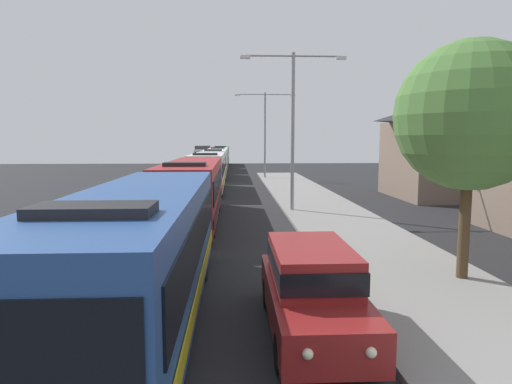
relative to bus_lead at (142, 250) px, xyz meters
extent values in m
cube|color=#284C8C|center=(0.00, 0.02, 0.01)|extent=(2.50, 11.08, 2.70)
cube|color=black|center=(1.27, 0.02, 0.36)|extent=(0.04, 10.19, 1.00)
cube|color=black|center=(-1.27, 0.02, 0.36)|extent=(0.04, 10.19, 1.00)
cube|color=black|center=(0.00, -5.54, 0.31)|extent=(2.30, 0.04, 1.20)
cube|color=gold|center=(1.28, 0.02, -0.79)|extent=(0.03, 10.52, 0.36)
cube|color=black|center=(0.00, -3.30, 1.44)|extent=(1.75, 0.90, 0.16)
cylinder|color=black|center=(1.10, -3.41, -1.19)|extent=(0.28, 1.00, 1.00)
cylinder|color=black|center=(1.10, 3.07, -1.19)|extent=(0.28, 1.00, 1.00)
cylinder|color=black|center=(-1.10, 3.07, -1.19)|extent=(0.28, 1.00, 1.00)
cube|color=maroon|center=(0.00, 12.63, 0.01)|extent=(2.50, 12.21, 2.70)
cube|color=black|center=(1.27, 12.63, 0.36)|extent=(0.04, 11.24, 1.00)
cube|color=black|center=(-1.27, 12.63, 0.36)|extent=(0.04, 11.24, 1.00)
cube|color=black|center=(0.00, 6.50, 0.31)|extent=(2.30, 0.04, 1.20)
cube|color=black|center=(1.28, 12.63, -0.79)|extent=(0.03, 11.60, 0.36)
cube|color=black|center=(0.00, 8.96, 1.44)|extent=(1.75, 0.90, 0.16)
cylinder|color=black|center=(1.10, 8.84, -1.19)|extent=(0.28, 1.00, 1.00)
cylinder|color=black|center=(-1.10, 8.84, -1.19)|extent=(0.28, 1.00, 1.00)
cylinder|color=black|center=(1.10, 15.98, -1.19)|extent=(0.28, 1.00, 1.00)
cylinder|color=black|center=(-1.10, 15.98, -1.19)|extent=(0.28, 1.00, 1.00)
cube|color=silver|center=(0.00, 25.78, 0.01)|extent=(2.50, 10.70, 2.70)
cube|color=black|center=(1.27, 25.78, 0.36)|extent=(0.04, 9.85, 1.00)
cube|color=black|center=(-1.27, 25.78, 0.36)|extent=(0.04, 9.85, 1.00)
cube|color=black|center=(0.00, 20.41, 0.31)|extent=(2.30, 0.04, 1.20)
cube|color=gold|center=(1.28, 25.78, -0.79)|extent=(0.03, 10.17, 0.36)
cube|color=black|center=(0.00, 22.57, 1.44)|extent=(1.75, 0.90, 0.16)
cylinder|color=black|center=(1.10, 22.46, -1.19)|extent=(0.28, 1.00, 1.00)
cylinder|color=black|center=(-1.10, 22.46, -1.19)|extent=(0.28, 1.00, 1.00)
cylinder|color=black|center=(1.10, 28.72, -1.19)|extent=(0.28, 1.00, 1.00)
cylinder|color=black|center=(-1.10, 28.72, -1.19)|extent=(0.28, 1.00, 1.00)
cube|color=silver|center=(0.00, 38.58, 0.01)|extent=(2.50, 10.86, 2.70)
cube|color=black|center=(1.27, 38.58, 0.36)|extent=(0.04, 10.00, 1.00)
cube|color=black|center=(-1.27, 38.58, 0.36)|extent=(0.04, 10.00, 1.00)
cube|color=black|center=(0.00, 33.12, 0.31)|extent=(2.30, 0.04, 1.20)
cube|color=orange|center=(1.28, 38.58, -0.79)|extent=(0.03, 10.32, 0.36)
cube|color=black|center=(0.00, 35.32, 1.44)|extent=(1.75, 0.90, 0.16)
cylinder|color=black|center=(1.10, 35.21, -1.19)|extent=(0.28, 1.00, 1.00)
cylinder|color=black|center=(-1.10, 35.21, -1.19)|extent=(0.28, 1.00, 1.00)
cylinder|color=black|center=(1.10, 41.57, -1.19)|extent=(0.28, 1.00, 1.00)
cylinder|color=black|center=(-1.10, 41.57, -1.19)|extent=(0.28, 1.00, 1.00)
cube|color=silver|center=(0.00, 50.93, 0.01)|extent=(2.50, 10.57, 2.70)
cube|color=black|center=(1.27, 50.93, 0.36)|extent=(0.04, 9.73, 1.00)
cube|color=black|center=(-1.27, 50.93, 0.36)|extent=(0.04, 9.73, 1.00)
cube|color=black|center=(0.00, 45.63, 0.31)|extent=(2.30, 0.04, 1.20)
cube|color=black|center=(1.28, 50.93, -0.79)|extent=(0.03, 10.04, 0.36)
cube|color=black|center=(0.00, 47.76, 1.44)|extent=(1.75, 0.90, 0.16)
cylinder|color=black|center=(1.10, 47.66, -1.19)|extent=(0.28, 1.00, 1.00)
cylinder|color=black|center=(-1.10, 47.66, -1.19)|extent=(0.28, 1.00, 1.00)
cylinder|color=black|center=(1.10, 53.84, -1.19)|extent=(0.28, 1.00, 1.00)
cylinder|color=black|center=(-1.10, 53.84, -1.19)|extent=(0.28, 1.00, 1.00)
cube|color=#33724C|center=(0.00, 63.38, 0.01)|extent=(2.50, 11.80, 2.70)
cube|color=black|center=(1.27, 63.38, 0.36)|extent=(0.04, 10.86, 1.00)
cube|color=black|center=(-1.27, 63.38, 0.36)|extent=(0.04, 10.86, 1.00)
cube|color=black|center=(0.00, 57.46, 0.31)|extent=(2.30, 0.04, 1.20)
cube|color=gold|center=(1.28, 63.38, -0.79)|extent=(0.03, 11.21, 0.36)
cube|color=black|center=(0.00, 59.84, 1.44)|extent=(1.75, 0.90, 0.16)
cylinder|color=black|center=(1.10, 59.72, -1.19)|extent=(0.28, 1.00, 1.00)
cylinder|color=black|center=(-1.10, 59.72, -1.19)|extent=(0.28, 1.00, 1.00)
cylinder|color=black|center=(1.10, 66.63, -1.19)|extent=(0.28, 1.00, 1.00)
cylinder|color=black|center=(-1.10, 66.63, -1.19)|extent=(0.28, 1.00, 1.00)
cube|color=maroon|center=(3.70, -0.73, -0.99)|extent=(1.84, 4.97, 0.80)
cube|color=maroon|center=(3.70, -0.58, -0.19)|extent=(1.62, 2.88, 0.80)
cube|color=black|center=(3.70, -0.58, -0.19)|extent=(1.66, 2.98, 0.44)
sphere|color=#F9EFCC|center=(3.19, -3.23, -0.89)|extent=(0.18, 0.18, 0.18)
sphere|color=#F9EFCC|center=(4.20, -3.23, -0.89)|extent=(0.18, 0.18, 0.18)
cylinder|color=black|center=(2.88, -2.27, -1.34)|extent=(0.22, 0.70, 0.70)
cylinder|color=black|center=(4.52, -2.27, -1.34)|extent=(0.22, 0.70, 0.70)
cylinder|color=black|center=(2.88, 0.81, -1.34)|extent=(0.22, 0.70, 0.70)
cylinder|color=black|center=(4.52, 0.81, -1.34)|extent=(0.22, 0.70, 0.70)
cube|color=white|center=(-3.30, 64.59, -0.24)|extent=(2.30, 1.80, 2.20)
cube|color=#333338|center=(-3.30, 67.99, 0.11)|extent=(2.35, 5.00, 2.70)
cube|color=black|center=(-3.30, 63.67, 0.06)|extent=(2.07, 0.04, 0.90)
cylinder|color=black|center=(-4.33, 64.59, -1.24)|extent=(0.26, 0.90, 0.90)
cylinder|color=black|center=(-2.27, 64.59, -1.24)|extent=(0.26, 0.90, 0.90)
cylinder|color=black|center=(-4.33, 68.96, -1.24)|extent=(0.26, 0.90, 0.90)
cylinder|color=black|center=(-2.27, 68.96, -1.24)|extent=(0.26, 0.90, 0.90)
cylinder|color=gray|center=(5.40, 15.39, 2.87)|extent=(0.20, 0.20, 8.82)
cylinder|color=gray|center=(4.06, 15.39, 7.08)|extent=(2.68, 0.10, 0.10)
cube|color=silver|center=(2.72, 15.39, 7.00)|extent=(0.56, 0.28, 0.16)
cylinder|color=gray|center=(6.74, 15.39, 7.08)|extent=(2.68, 0.10, 0.10)
cube|color=silver|center=(8.08, 15.39, 7.00)|extent=(0.56, 0.28, 0.16)
cylinder|color=gray|center=(5.40, 37.67, 2.94)|extent=(0.20, 0.20, 8.96)
cylinder|color=gray|center=(3.94, 37.67, 7.22)|extent=(2.91, 0.10, 0.10)
cube|color=silver|center=(2.49, 37.67, 7.14)|extent=(0.56, 0.28, 0.16)
cylinder|color=gray|center=(6.85, 37.67, 7.22)|extent=(2.91, 0.10, 0.10)
cube|color=silver|center=(8.31, 37.67, 7.14)|extent=(0.56, 0.28, 0.16)
cylinder|color=#4C3823|center=(8.70, 2.49, -0.05)|extent=(0.32, 0.32, 2.98)
sphere|color=#4C7A38|center=(8.70, 2.49, 3.12)|extent=(4.21, 4.21, 4.21)
cube|color=#7A6656|center=(17.50, 21.44, 1.04)|extent=(7.58, 7.78, 5.46)
pyramid|color=#2D2D33|center=(17.50, 21.44, 4.62)|extent=(7.96, 8.16, 1.71)
camera|label=1|loc=(2.05, -9.80, 2.45)|focal=31.17mm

